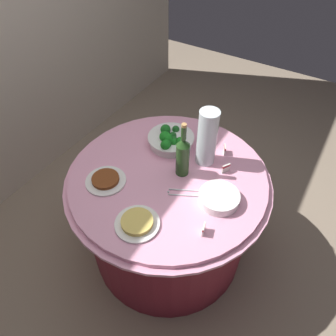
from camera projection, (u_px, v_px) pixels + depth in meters
ground_plane at (168, 245)px, 2.28m from camera, size 6.00×6.00×0.00m
buffet_table at (168, 214)px, 2.01m from camera, size 1.16×1.16×0.74m
broccoli_bowl at (170, 140)px, 1.89m from camera, size 0.28×0.28×0.11m
plate_stack at (219, 198)px, 1.60m from camera, size 0.21×0.21×0.05m
wine_bottle at (183, 155)px, 1.67m from camera, size 0.07×0.07×0.34m
decorative_fruit_vase at (207, 141)px, 1.73m from camera, size 0.11×0.11×0.34m
serving_tongs at (182, 193)px, 1.65m from camera, size 0.11×0.16×0.01m
food_plate_noodles at (137, 223)px, 1.51m from camera, size 0.22×0.22×0.03m
food_plate_stir_fry at (106, 180)px, 1.71m from camera, size 0.22×0.22×0.03m
label_placard_front at (226, 168)px, 1.75m from camera, size 0.05×0.03×0.05m
label_placard_mid at (225, 149)px, 1.86m from camera, size 0.05×0.03×0.05m
label_placard_rear at (204, 229)px, 1.46m from camera, size 0.05×0.02×0.05m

